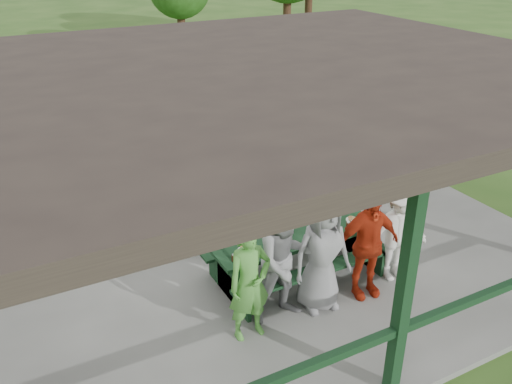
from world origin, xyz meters
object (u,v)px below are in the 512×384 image
contestant_white_fedora (399,232)px  contestant_green (250,283)px  picnic_table_far (242,200)px  spectator_blue (110,171)px  spectator_lblue (187,178)px  contestant_red (367,244)px  picnic_table_near (297,250)px  contestant_grey_mid (322,253)px  pickup_truck (181,90)px  contestant_grey_left (285,260)px  farm_trailer (83,109)px  spectator_grey (285,158)px

contestant_white_fedora → contestant_green: bearing=-174.9°
picnic_table_far → spectator_blue: size_ratio=1.50×
contestant_white_fedora → spectator_blue: bearing=131.0°
spectator_lblue → picnic_table_far: bearing=141.8°
contestant_green → contestant_red: contestant_red is taller
picnic_table_near → contestant_white_fedora: contestant_white_fedora is taller
picnic_table_near → spectator_lblue: (-0.74, 2.88, 0.26)m
contestant_grey_mid → spectator_blue: 4.77m
pickup_truck → spectator_lblue: bearing=164.5°
contestant_grey_left → farm_trailer: bearing=96.7°
picnic_table_far → farm_trailer: farm_trailer is taller
contestant_grey_left → farm_trailer: contestant_grey_left is taller
spectator_lblue → pickup_truck: bearing=-98.9°
spectator_lblue → contestant_red: bearing=121.5°
spectator_blue → contestant_grey_mid: bearing=95.1°
contestant_grey_mid → contestant_red: size_ratio=1.03×
spectator_blue → contestant_grey_left: bearing=88.4°
contestant_grey_mid → pickup_truck: bearing=86.6°
picnic_table_far → pickup_truck: size_ratio=0.45×
picnic_table_near → contestant_green: contestant_green is taller
contestant_grey_left → pickup_truck: size_ratio=0.32×
picnic_table_far → spectator_blue: 2.61m
contestant_grey_mid → spectator_grey: 3.87m
spectator_grey → farm_trailer: size_ratio=0.46×
contestant_grey_left → contestant_red: size_ratio=1.08×
contestant_grey_left → picnic_table_near: bearing=51.0°
contestant_grey_left → pickup_truck: (2.14, 9.70, -0.22)m
picnic_table_far → spectator_lblue: 1.19m
picnic_table_near → pickup_truck: bearing=80.8°
contestant_red → contestant_white_fedora: size_ratio=1.02×
contestant_grey_left → spectator_lblue: bearing=93.3°
contestant_grey_mid → spectator_blue: bearing=119.9°
contestant_green → spectator_grey: contestant_green is taller
contestant_green → contestant_red: (1.98, 0.02, 0.03)m
contestant_red → contestant_white_fedora: bearing=17.4°
spectator_lblue → contestant_grey_mid: bearing=110.8°
picnic_table_far → spectator_lblue: size_ratio=1.85×
spectator_blue → farm_trailer: bearing=-115.6°
contestant_green → spectator_blue: 4.50m
spectator_grey → contestant_white_fedora: bearing=76.1°
spectator_blue → pickup_truck: bearing=-142.2°
contestant_red → spectator_blue: (-2.72, 4.42, 0.03)m
spectator_blue → contestant_green: bearing=80.3°
spectator_grey → spectator_blue: bearing=-26.2°
farm_trailer → contestant_green: bearing=-74.9°
pickup_truck → picnic_table_near: bearing=175.2°
contestant_white_fedora → spectator_grey: size_ratio=1.07×
spectator_lblue → picnic_table_near: bearing=115.5°
picnic_table_far → contestant_green: size_ratio=1.60×
spectator_blue → farm_trailer: size_ratio=0.52×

